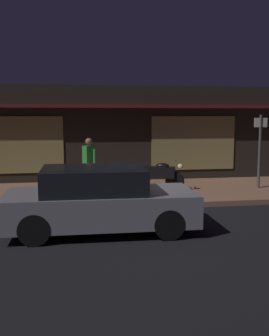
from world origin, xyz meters
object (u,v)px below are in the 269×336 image
motorcycle (159,175)px  person_bystander (89,163)px  parked_car_far (99,200)px  sign_post (260,147)px

motorcycle → person_bystander: (-2.20, 0.34, 0.38)m
parked_car_far → person_bystander: bearing=90.2°
motorcycle → sign_post: bearing=-2.0°
sign_post → person_bystander: bearing=175.3°
motorcycle → person_bystander: 2.26m
person_bystander → sign_post: sign_post is taller
sign_post → parked_car_far: size_ratio=0.58×
motorcycle → parked_car_far: 4.38m
motorcycle → person_bystander: person_bystander is taller
motorcycle → sign_post: (3.35, -0.12, 0.86)m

